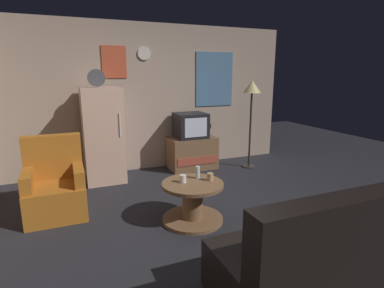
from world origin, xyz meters
name	(u,v)px	position (x,y,z in m)	size (l,w,h in m)	color
ground_plane	(210,224)	(0.00, 0.00, 0.00)	(12.00, 12.00, 0.00)	#232328
wall_with_art	(152,98)	(0.01, 2.45, 1.28)	(5.20, 0.12, 2.55)	tan
fridge	(103,135)	(-0.92, 2.01, 0.75)	(0.60, 0.62, 1.77)	beige
tv_stand	(192,153)	(0.64, 2.09, 0.29)	(0.84, 0.53, 0.58)	brown
crt_tv	(190,125)	(0.61, 2.09, 0.80)	(0.54, 0.51, 0.44)	black
standing_lamp	(252,94)	(1.65, 1.74, 1.36)	(0.32, 0.32, 1.59)	#332D28
coffee_table	(193,202)	(-0.15, 0.16, 0.24)	(0.72, 0.72, 0.47)	brown
wine_glass	(198,172)	(-0.03, 0.28, 0.55)	(0.05, 0.05, 0.15)	silver
mug_ceramic_white	(183,179)	(-0.25, 0.22, 0.52)	(0.08, 0.08, 0.09)	silver
mug_ceramic_tan	(210,177)	(0.07, 0.16, 0.52)	(0.08, 0.08, 0.09)	tan
armchair	(55,188)	(-1.64, 0.98, 0.34)	(0.68, 0.68, 0.96)	#B2661E
couch	(325,256)	(0.34, -1.36, 0.31)	(1.70, 0.80, 0.92)	black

